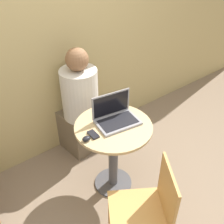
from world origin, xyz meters
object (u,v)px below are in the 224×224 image
at_px(chair_empty, 147,212).
at_px(person_seated, 78,110).
at_px(laptop, 115,116).
at_px(cell_phone, 93,134).

xyz_separation_m(chair_empty, person_seated, (0.24, 1.30, 0.06)).
bearing_deg(chair_empty, laptop, 69.70).
relative_size(chair_empty, person_seated, 0.69).
xyz_separation_m(laptop, cell_phone, (-0.26, -0.04, -0.04)).
xyz_separation_m(cell_phone, person_seated, (0.25, 0.67, -0.24)).
bearing_deg(chair_empty, cell_phone, 90.88).
bearing_deg(person_seated, cell_phone, -110.44).
height_order(laptop, person_seated, person_seated).
bearing_deg(laptop, cell_phone, -171.71).
xyz_separation_m(laptop, person_seated, (-0.01, 0.63, -0.28)).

